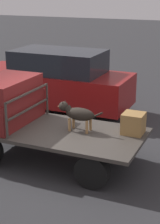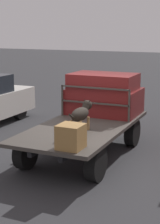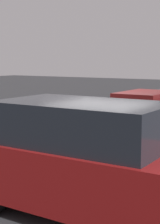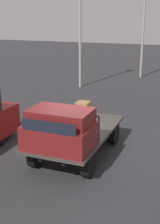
# 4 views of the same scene
# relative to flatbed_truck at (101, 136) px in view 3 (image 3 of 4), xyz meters

# --- Properties ---
(ground_plane) EXTENTS (80.00, 80.00, 0.00)m
(ground_plane) POSITION_rel_flatbed_truck_xyz_m (0.00, 0.00, -0.58)
(ground_plane) COLOR #2D2D30
(flatbed_truck) EXTENTS (4.15, 1.98, 0.78)m
(flatbed_truck) POSITION_rel_flatbed_truck_xyz_m (0.00, 0.00, 0.00)
(flatbed_truck) COLOR black
(flatbed_truck) RESTS_ON ground
(truck_cab) EXTENTS (1.30, 1.86, 1.09)m
(truck_cab) POSITION_rel_flatbed_truck_xyz_m (1.35, 0.00, 0.72)
(truck_cab) COLOR maroon
(truck_cab) RESTS_ON flatbed_truck
(truck_headboard) EXTENTS (0.04, 1.86, 0.82)m
(truck_headboard) POSITION_rel_flatbed_truck_xyz_m (0.66, 0.00, 0.74)
(truck_headboard) COLOR #3D3833
(truck_headboard) RESTS_ON flatbed_truck
(dog) EXTENTS (1.11, 0.29, 0.68)m
(dog) POSITION_rel_flatbed_truck_xyz_m (-0.50, -0.16, 0.61)
(dog) COLOR #9E7547
(dog) RESTS_ON flatbed_truck
(cargo_crate) EXTENTS (0.47, 0.47, 0.47)m
(cargo_crate) POSITION_rel_flatbed_truck_xyz_m (-1.74, -0.49, 0.44)
(cargo_crate) COLOR olive
(cargo_crate) RESTS_ON flatbed_truck
(parked_pickup_far) EXTENTS (5.25, 1.92, 1.98)m
(parked_pickup_far) POSITION_rel_flatbed_truck_xyz_m (1.85, -3.57, 0.39)
(parked_pickup_far) COLOR black
(parked_pickup_far) RESTS_ON ground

